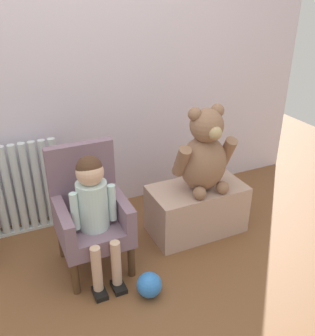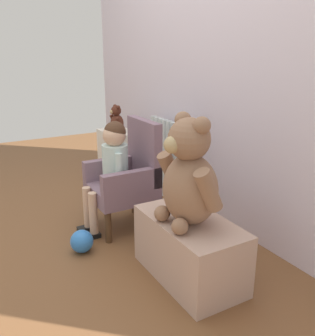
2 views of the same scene
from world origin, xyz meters
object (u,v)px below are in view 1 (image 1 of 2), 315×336
at_px(child_armchair, 90,212).
at_px(large_teddy_bear, 204,154).
at_px(child_figure, 94,202).
at_px(toy_ball, 149,285).
at_px(radiator, 24,189).
at_px(low_bench, 196,209).

distance_m(child_armchair, large_teddy_bear, 0.78).
xyz_separation_m(child_figure, toy_ball, (0.20, -0.30, -0.42)).
distance_m(child_armchair, child_figure, 0.18).
distance_m(radiator, large_teddy_bear, 1.21).
height_order(child_armchair, child_figure, child_figure).
distance_m(radiator, low_bench, 1.16).
bearing_deg(large_teddy_bear, child_armchair, 178.70).
bearing_deg(child_figure, low_bench, 9.83).
distance_m(radiator, child_figure, 0.71).
xyz_separation_m(low_bench, large_teddy_bear, (0.02, -0.03, 0.42)).
height_order(child_figure, toy_ball, child_figure).
height_order(child_figure, large_teddy_bear, large_teddy_bear).
bearing_deg(low_bench, child_figure, -170.17).
relative_size(low_bench, toy_ball, 4.52).
xyz_separation_m(child_armchair, low_bench, (0.73, 0.01, -0.18)).
bearing_deg(radiator, child_armchair, -57.70).
height_order(radiator, toy_ball, radiator).
bearing_deg(large_teddy_bear, child_figure, -172.51).
xyz_separation_m(radiator, large_teddy_bear, (1.06, -0.51, 0.26)).
distance_m(child_figure, large_teddy_bear, 0.76).
relative_size(child_figure, large_teddy_bear, 1.33).
height_order(low_bench, large_teddy_bear, large_teddy_bear).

